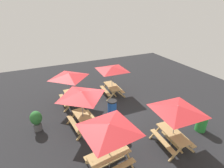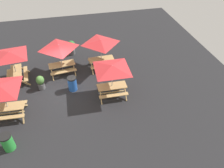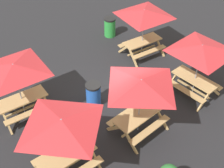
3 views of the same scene
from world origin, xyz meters
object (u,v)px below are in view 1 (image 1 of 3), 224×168
picnic_table_0 (69,78)px  potted_plant_1 (118,128)px  picnic_table_1 (177,112)px  picnic_table_2 (112,70)px  picnic_table_4 (109,130)px  trash_bin_green (202,123)px  potted_plant_0 (36,120)px  picnic_table_3 (82,97)px  trash_bin_blue (112,107)px

picnic_table_0 → potted_plant_1: size_ratio=2.34×
picnic_table_1 → picnic_table_2: (-6.06, -0.45, 0.00)m
picnic_table_4 → trash_bin_green: (-0.11, 5.57, -1.49)m
picnic_table_2 → potted_plant_0: (2.04, -5.48, -1.31)m
picnic_table_4 → potted_plant_1: size_ratio=2.82×
picnic_table_2 → picnic_table_3: 4.26m
picnic_table_3 → trash_bin_green: picnic_table_3 is taller
trash_bin_blue → picnic_table_3: bearing=-75.0°
picnic_table_2 → potted_plant_1: bearing=-19.2°
picnic_table_0 → picnic_table_4: bearing=0.6°
potted_plant_1 → potted_plant_0: bearing=-121.3°
picnic_table_3 → picnic_table_0: bearing=174.0°
potted_plant_0 → picnic_table_3: bearing=69.7°
picnic_table_1 → trash_bin_blue: picnic_table_1 is taller
picnic_table_4 → trash_bin_blue: size_ratio=2.87×
picnic_table_2 → potted_plant_1: size_ratio=2.83×
potted_plant_0 → picnic_table_0: bearing=129.8°
picnic_table_1 → potted_plant_0: size_ratio=2.37×
trash_bin_green → potted_plant_0: potted_plant_0 is taller
picnic_table_4 → trash_bin_green: bearing=-5.2°
picnic_table_3 → trash_bin_green: bearing=56.6°
picnic_table_2 → picnic_table_4: same height
picnic_table_3 → potted_plant_1: 2.52m
picnic_table_1 → trash_bin_green: 2.72m
picnic_table_0 → picnic_table_2: size_ratio=0.83×
picnic_table_0 → picnic_table_3: same height
picnic_table_2 → picnic_table_3: bearing=-45.3°
picnic_table_0 → potted_plant_0: 3.32m
picnic_table_0 → trash_bin_green: (5.76, 5.84, -1.49)m
picnic_table_1 → potted_plant_1: 3.06m
potted_plant_0 → potted_plant_1: bearing=58.7°
picnic_table_2 → trash_bin_green: (5.85, 2.71, -1.49)m
trash_bin_green → potted_plant_0: size_ratio=0.82×
picnic_table_0 → potted_plant_0: picnic_table_0 is taller
picnic_table_0 → picnic_table_1: 6.97m
potted_plant_0 → trash_bin_blue: bearing=85.6°
picnic_table_0 → picnic_table_4: (5.87, 0.27, 0.00)m
picnic_table_0 → potted_plant_0: bearing=-52.2°
picnic_table_2 → potted_plant_0: bearing=-68.2°
potted_plant_1 → trash_bin_blue: bearing=164.3°
picnic_table_4 → trash_bin_blue: 4.27m
trash_bin_blue → potted_plant_0: (-0.34, -4.40, 0.18)m
potted_plant_1 → picnic_table_1: bearing=51.2°
trash_bin_blue → potted_plant_1: potted_plant_1 is taller
trash_bin_green → trash_bin_blue: bearing=-132.5°
picnic_table_2 → trash_bin_green: size_ratio=2.89×
picnic_table_0 → picnic_table_1: bearing=29.0°
trash_bin_blue → trash_bin_green: (3.47, 3.79, 0.00)m
picnic_table_3 → picnic_table_4: bearing=-2.3°
picnic_table_4 → potted_plant_1: (-1.58, 1.22, -1.45)m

